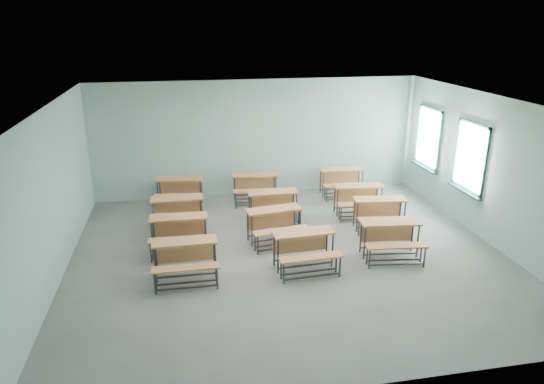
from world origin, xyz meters
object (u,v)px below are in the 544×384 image
Objects in this scene: desk_unit_r0c0 at (185,255)px; desk_unit_r2c2 at (359,196)px; desk_unit_r2c1 at (274,202)px; desk_unit_r0c1 at (305,245)px; desk_unit_r1c1 at (275,221)px; desk_unit_r2c0 at (177,209)px; desk_unit_r3c0 at (179,188)px; desk_unit_r1c2 at (381,210)px; desk_unit_r3c2 at (342,178)px; desk_unit_r3c1 at (255,184)px; desk_unit_r1c0 at (179,229)px; desk_unit_r0c2 at (391,235)px.

desk_unit_r0c0 is 5.02m from desk_unit_r2c2.
desk_unit_r0c1 is at bearing -86.35° from desk_unit_r2c1.
desk_unit_r1c1 and desk_unit_r2c1 have the same top height.
desk_unit_r2c0 is 0.94× the size of desk_unit_r3c0.
desk_unit_r2c2 is 4.67m from desk_unit_r3c0.
desk_unit_r2c1 is (-0.16, 2.44, 0.00)m from desk_unit_r0c1.
desk_unit_r1c2 is 2.46m from desk_unit_r3c2.
desk_unit_r3c0 is at bearing 159.47° from desk_unit_r1c2.
desk_unit_r3c1 is at bearing 64.02° from desk_unit_r0c0.
desk_unit_r2c0 and desk_unit_r2c1 have the same top height.
desk_unit_r1c0 and desk_unit_r2c1 have the same top height.
desk_unit_r0c2 and desk_unit_r2c2 have the same top height.
desk_unit_r0c2 is 0.99× the size of desk_unit_r1c1.
desk_unit_r0c2 is 2.49m from desk_unit_r1c1.
desk_unit_r0c0 is 2.32m from desk_unit_r0c1.
desk_unit_r0c0 is 4.37m from desk_unit_r3c1.
desk_unit_r2c2 is at bearing -10.48° from desk_unit_r3c0.
desk_unit_r2c0 is at bearing 144.11° from desk_unit_r1c1.
desk_unit_r1c2 is 1.02× the size of desk_unit_r2c2.
desk_unit_r0c1 and desk_unit_r3c0 have the same top height.
desk_unit_r0c2 is at bearing 1.54° from desk_unit_r0c1.
desk_unit_r1c0 is at bearing -146.11° from desk_unit_r3c2.
desk_unit_r1c2 and desk_unit_r2c1 have the same top height.
desk_unit_r2c2 is (4.36, 2.47, 0.00)m from desk_unit_r0c0.
desk_unit_r3c0 is 1.04× the size of desk_unit_r3c2.
desk_unit_r3c0 is (0.06, 1.49, 0.00)m from desk_unit_r2c0.
desk_unit_r3c0 is (-2.40, 3.94, 0.00)m from desk_unit_r0c1.
desk_unit_r2c2 is (4.47, 1.23, 0.00)m from desk_unit_r1c0.
desk_unit_r2c0 is 4.78m from desk_unit_r3c2.
desk_unit_r1c1 is at bearing 158.66° from desk_unit_r0c2.
desk_unit_r2c1 is 0.93× the size of desk_unit_r3c0.
desk_unit_r2c0 is (-4.65, 0.96, 0.00)m from desk_unit_r1c2.
desk_unit_r2c2 and desk_unit_r3c1 have the same top height.
desk_unit_r0c1 is at bearing -124.33° from desk_unit_r2c2.
desk_unit_r3c2 is at bearing 7.48° from desk_unit_r3c0.
desk_unit_r1c0 is 2.56m from desk_unit_r2c1.
desk_unit_r1c2 is at bearing -20.61° from desk_unit_r3c0.
desk_unit_r3c0 is at bearing 166.98° from desk_unit_r2c2.
desk_unit_r2c2 is at bearing -0.19° from desk_unit_r2c0.
desk_unit_r1c0 is 3.37m from desk_unit_r3c1.
desk_unit_r2c1 is at bearing -77.93° from desk_unit_r3c1.
desk_unit_r0c0 is 5.90m from desk_unit_r3c2.
desk_unit_r3c1 is at bearing -176.66° from desk_unit_r3c2.
desk_unit_r1c2 is at bearing 82.65° from desk_unit_r0c2.
desk_unit_r0c2 is 3.79m from desk_unit_r3c2.
desk_unit_r0c1 is at bearing -138.43° from desk_unit_r1c2.
desk_unit_r0c1 is at bearing -45.71° from desk_unit_r2c0.
desk_unit_r0c0 and desk_unit_r1c1 have the same top height.
desk_unit_r0c1 is 0.98× the size of desk_unit_r2c2.
desk_unit_r3c0 is 1.03× the size of desk_unit_r3c1.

